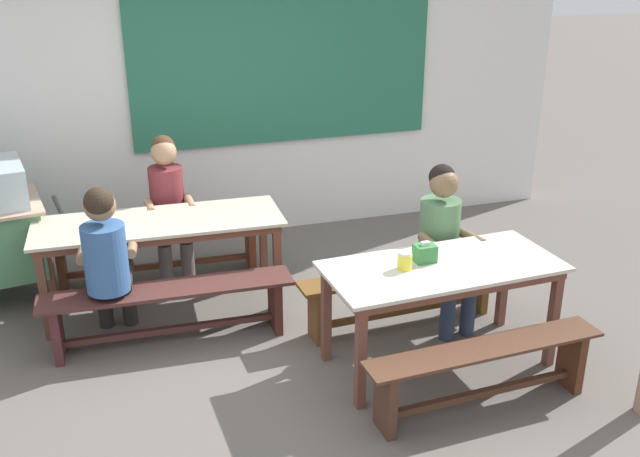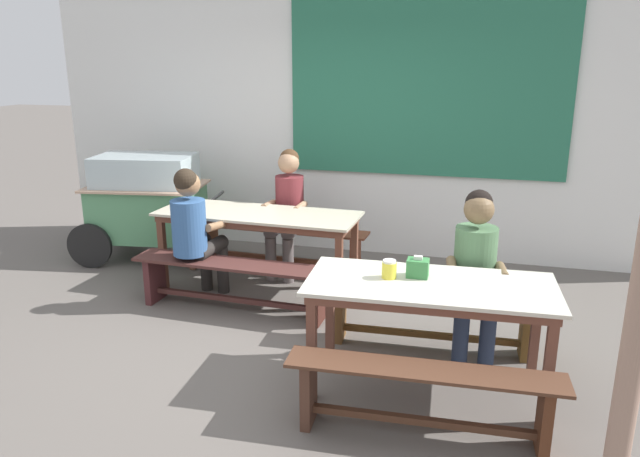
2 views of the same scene
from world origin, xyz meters
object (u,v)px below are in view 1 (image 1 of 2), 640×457
Objects in this scene: bench_near_front at (484,369)px; person_right_near_table at (444,236)px; condiment_jar at (405,261)px; bench_near_back at (401,289)px; tissue_box at (425,253)px; dining_table_far at (159,229)px; bench_far_front at (169,305)px; person_left_back_turned at (107,256)px; bench_far_back at (158,246)px; person_center_facing at (169,202)px; dining_table_near at (442,275)px.

bench_near_front is 1.28× the size of person_right_near_table.
bench_near_back is at bearing 66.48° from condiment_jar.
bench_near_front is 11.10× the size of tissue_box.
dining_table_far is 15.68× the size of condiment_jar.
bench_far_front is 1.46× the size of person_left_back_turned.
bench_far_back is 1.47× the size of person_center_facing.
person_right_near_table is (0.27, 0.52, 0.04)m from dining_table_near.
dining_table_far is 0.63m from person_left_back_turned.
person_left_back_turned is 8.67× the size of tissue_box.
person_center_facing reaches higher than tissue_box.
person_left_back_turned is 10.17× the size of condiment_jar.
person_left_back_turned reaches higher than dining_table_far.
bench_far_front and bench_near_front have the same top height.
dining_table_near is at bearing -42.79° from tissue_box.
person_left_back_turned is at bearing 166.28° from bench_far_front.
person_left_back_turned reaches higher than condiment_jar.
dining_table_near is 11.33× the size of tissue_box.
dining_table_far is 1.03× the size of bench_far_back.
tissue_box is (2.04, -0.84, 0.10)m from person_left_back_turned.
dining_table_near is 2.64m from bench_far_back.
dining_table_near is 0.90× the size of bench_far_front.
person_center_facing is (0.54, 0.97, 0.01)m from person_left_back_turned.
person_center_facing is (-1.56, 1.32, 0.42)m from bench_near_back.
dining_table_far is 0.68m from bench_far_front.
tissue_box is at bearing -130.27° from person_right_near_table.
bench_far_back is at bearing 130.37° from tissue_box.
tissue_box is (1.50, -1.81, 0.09)m from person_center_facing.
bench_far_back is at bearing 140.00° from bench_near_back.
bench_near_back is at bearing 82.34° from tissue_box.
person_right_near_table is at bearing 42.82° from condiment_jar.
person_center_facing is 1.01× the size of person_right_near_table.
bench_near_back and bench_near_front have the same top height.
tissue_box is at bearing -24.27° from bench_far_front.
tissue_box is at bearing 21.89° from condiment_jar.
bench_far_back is 1.03× the size of bench_far_front.
bench_far_back is at bearing 124.13° from bench_near_front.
dining_table_near is 1.96m from bench_far_front.
bench_near_back is at bearing -9.47° from person_left_back_turned.
bench_near_front is at bearing -56.74° from person_center_facing.
bench_near_front is at bearing -34.77° from person_left_back_turned.
dining_table_far is 2.01m from condiment_jar.
dining_table_far is 1.20× the size of bench_near_front.
condiment_jar is (-0.55, -0.51, 0.10)m from person_right_near_table.
person_left_back_turned is at bearing -119.12° from person_center_facing.
person_right_near_table reaches higher than bench_near_front.
bench_near_back is (1.71, -0.26, -0.01)m from bench_far_front.
dining_table_far is 0.69m from bench_far_back.
person_right_near_table reaches higher than bench_far_back.
bench_far_front is at bearing -98.03° from person_center_facing.
bench_far_front is 0.57m from person_left_back_turned.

